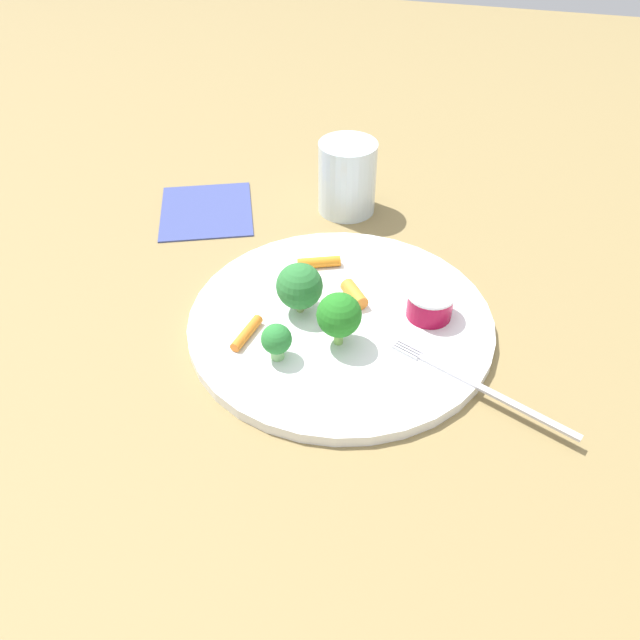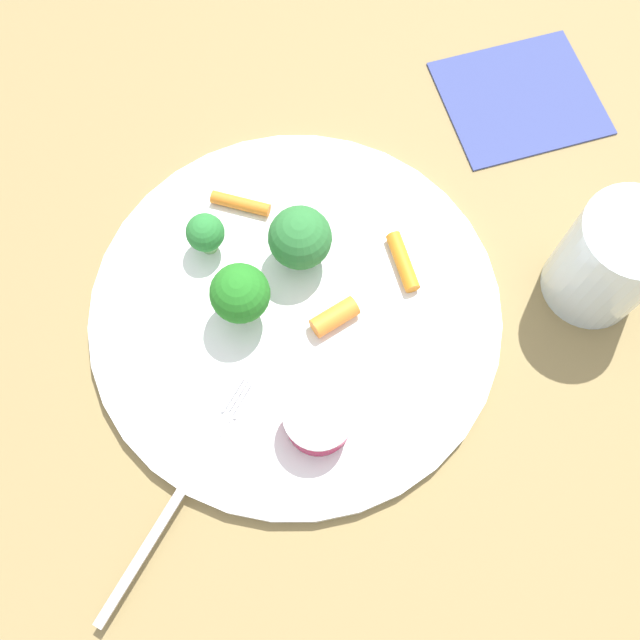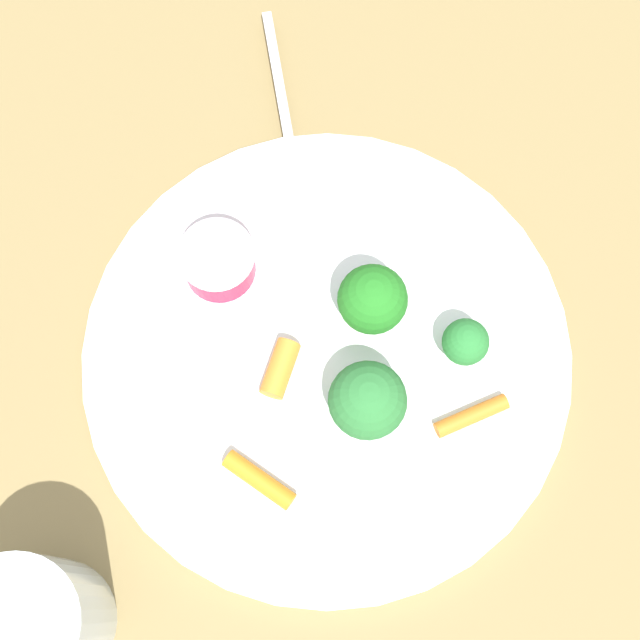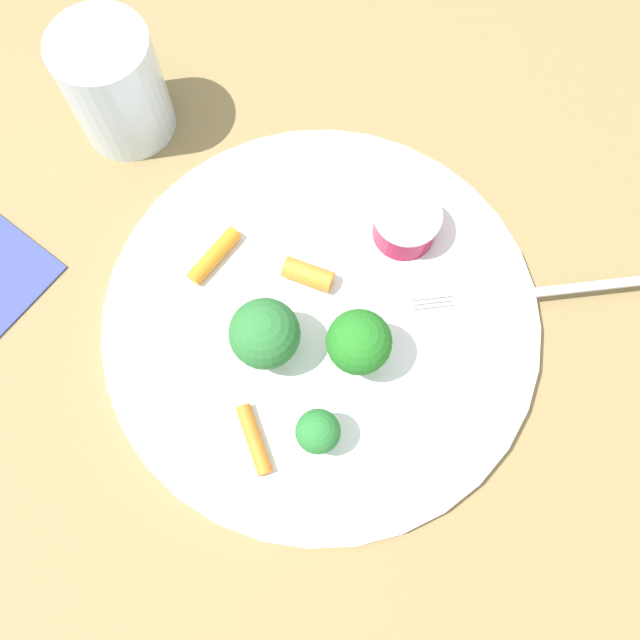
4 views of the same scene
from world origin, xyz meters
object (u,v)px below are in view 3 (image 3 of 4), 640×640
object	(u,v)px
plate	(327,357)
carrot_stick_2	(471,416)
carrot_stick_1	(280,369)
broccoli_floret_1	(465,343)
sauce_cup	(218,262)
drinking_glass	(35,623)
broccoli_floret_2	(373,397)
carrot_stick_0	(259,480)
fork	(288,135)
broccoli_floret_0	(373,299)

from	to	relation	value
plate	carrot_stick_2	bearing A→B (deg)	-57.76
plate	carrot_stick_1	xyz separation A→B (m)	(-0.03, 0.01, 0.01)
broccoli_floret_1	sauce_cup	bearing A→B (deg)	126.57
carrot_stick_1	drinking_glass	size ratio (longest dim) A/B	0.39
carrot_stick_1	sauce_cup	bearing A→B (deg)	86.67
plate	carrot_stick_2	size ratio (longest dim) A/B	6.55
plate	broccoli_floret_2	size ratio (longest dim) A/B	5.62
broccoli_floret_1	carrot_stick_1	distance (m)	0.12
carrot_stick_0	plate	bearing A→B (deg)	28.93
plate	carrot_stick_1	world-z (taller)	carrot_stick_1
carrot_stick_2	fork	world-z (taller)	carrot_stick_2
fork	carrot_stick_2	bearing A→B (deg)	-92.88
plate	broccoli_floret_0	size ratio (longest dim) A/B	5.46
carrot_stick_1	carrot_stick_2	bearing A→B (deg)	-47.51
plate	fork	xyz separation A→B (m)	(0.06, 0.14, 0.01)
broccoli_floret_1	carrot_stick_2	xyz separation A→B (m)	(-0.02, -0.04, -0.02)
sauce_cup	broccoli_floret_0	size ratio (longest dim) A/B	0.85
carrot_stick_1	carrot_stick_2	size ratio (longest dim) A/B	0.75
carrot_stick_0	fork	distance (m)	0.23
sauce_cup	broccoli_floret_0	bearing A→B (deg)	-51.78
broccoli_floret_0	carrot_stick_1	size ratio (longest dim) A/B	1.59
broccoli_floret_0	broccoli_floret_2	distance (m)	0.06
sauce_cup	carrot_stick_2	bearing A→B (deg)	-65.27
carrot_stick_1	broccoli_floret_1	bearing A→B (deg)	-27.15
drinking_glass	sauce_cup	bearing A→B (deg)	33.35
sauce_cup	drinking_glass	xyz separation A→B (m)	(-0.20, -0.13, 0.02)
drinking_glass	carrot_stick_0	bearing A→B (deg)	0.52
broccoli_floret_2	carrot_stick_2	world-z (taller)	broccoli_floret_2
carrot_stick_2	broccoli_floret_1	bearing A→B (deg)	62.45
broccoli_floret_1	carrot_stick_0	xyz separation A→B (m)	(-0.15, 0.00, -0.02)
drinking_glass	fork	bearing A→B (deg)	32.99
sauce_cup	broccoli_floret_0	xyz separation A→B (m)	(0.06, -0.08, 0.02)
plate	broccoli_floret_0	xyz separation A→B (m)	(0.04, 0.01, 0.04)
broccoli_floret_1	fork	bearing A→B (deg)	92.53
broccoli_floret_1	drinking_glass	size ratio (longest dim) A/B	0.42
carrot_stick_1	fork	distance (m)	0.16
sauce_cup	broccoli_floret_1	xyz separation A→B (m)	(0.10, -0.13, 0.01)
plate	carrot_stick_2	distance (m)	0.10
broccoli_floret_0	carrot_stick_0	xyz separation A→B (m)	(-0.12, -0.05, -0.03)
carrot_stick_2	plate	bearing A→B (deg)	122.24
plate	sauce_cup	world-z (taller)	sauce_cup
fork	broccoli_floret_2	bearing A→B (deg)	-107.77
sauce_cup	broccoli_floret_1	bearing A→B (deg)	-53.43
broccoli_floret_0	fork	world-z (taller)	broccoli_floret_0
plate	broccoli_floret_1	xyz separation A→B (m)	(0.07, -0.04, 0.03)
plate	broccoli_floret_2	world-z (taller)	broccoli_floret_2
broccoli_floret_2	fork	bearing A→B (deg)	72.23
broccoli_floret_0	carrot_stick_1	distance (m)	0.07
broccoli_floret_0	carrot_stick_2	size ratio (longest dim) A/B	1.20
plate	broccoli_floret_2	distance (m)	0.06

